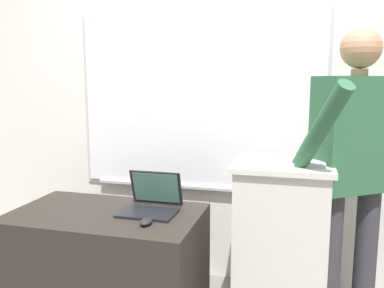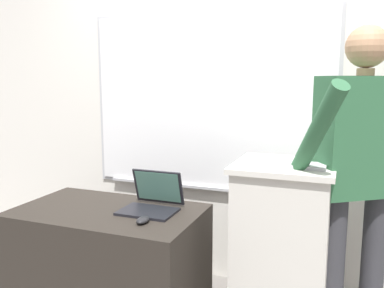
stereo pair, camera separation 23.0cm
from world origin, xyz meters
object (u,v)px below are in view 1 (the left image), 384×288
Objects in this scene: side_desk at (108,271)px; computer_mouse_by_laptop at (146,222)px; laptop at (152,201)px; wireless_keyboard at (285,162)px; person_presenter at (354,159)px; lectern_podium at (280,247)px.

side_desk is 10.98× the size of computer_mouse_by_laptop.
computer_mouse_by_laptop is at bearing -76.80° from laptop.
side_desk is 2.61× the size of wireless_keyboard.
computer_mouse_by_laptop is (-0.70, -0.32, -0.30)m from wireless_keyboard.
wireless_keyboard is 0.82m from computer_mouse_by_laptop.
person_presenter reaches higher than wireless_keyboard.
computer_mouse_by_laptop is (0.05, -0.23, -0.04)m from laptop.
lectern_podium is 0.94× the size of side_desk.
computer_mouse_by_laptop is (0.30, -0.13, 0.38)m from side_desk.
wireless_keyboard is (0.75, 0.09, 0.25)m from laptop.
lectern_podium is 1.03m from side_desk.
computer_mouse_by_laptop is (-1.07, -0.49, -0.30)m from person_presenter.
laptop is (-0.74, -0.16, 0.27)m from lectern_podium.
person_presenter is (1.37, 0.36, 0.68)m from side_desk.
lectern_podium is 3.21× the size of laptop.
laptop is at bearing -168.06° from lectern_podium.
person_presenter is 17.68× the size of computer_mouse_by_laptop.
lectern_podium is at bearing 11.94° from laptop.
laptop is 3.20× the size of computer_mouse_by_laptop.
computer_mouse_by_laptop reaches higher than side_desk.
computer_mouse_by_laptop is at bearing 170.40° from person_presenter.
computer_mouse_by_laptop is at bearing -150.51° from lectern_podium.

